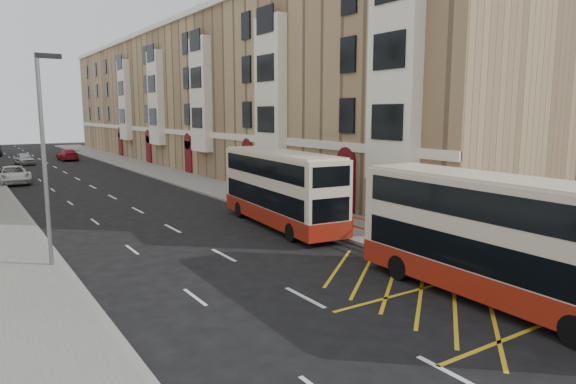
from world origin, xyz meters
TOP-DOWN VIEW (x-y plane):
  - ground at (0.00, 0.00)m, footprint 200.00×200.00m
  - pavement_right at (8.00, 30.00)m, footprint 4.00×120.00m
  - kerb_right at (6.00, 30.00)m, footprint 0.25×120.00m
  - kerb_left at (-6.00, 30.00)m, footprint 0.25×120.00m
  - road_markings at (0.00, 45.00)m, footprint 10.00×110.00m
  - terrace_right at (14.88, 45.38)m, footprint 10.75×79.00m
  - guard_railing at (6.25, 5.75)m, footprint 0.06×6.56m
  - street_lamp_near at (-6.35, 12.00)m, footprint 0.93×0.18m
  - double_decker_front at (4.83, 0.40)m, footprint 2.61×10.14m
  - double_decker_rear at (5.00, 13.40)m, footprint 3.24×10.14m
  - pedestrian_near at (6.39, 0.24)m, footprint 0.77×0.67m
  - pedestrian_mid at (8.12, 1.32)m, footprint 1.02×0.89m
  - pedestrian_far at (6.35, 1.57)m, footprint 1.04×0.47m
  - white_van at (-5.20, 39.79)m, footprint 2.52×5.32m
  - car_silver at (-2.48, 56.95)m, footprint 2.24×4.20m
  - car_red at (2.75, 59.92)m, footprint 2.10×4.91m

SIDE VIEW (x-z plane):
  - ground at x=0.00m, z-range 0.00..0.00m
  - road_markings at x=0.00m, z-range 0.00..0.01m
  - pavement_right at x=8.00m, z-range 0.00..0.15m
  - kerb_right at x=6.00m, z-range 0.00..0.15m
  - kerb_left at x=-6.00m, z-range 0.00..0.15m
  - car_silver at x=-2.48m, z-range 0.00..1.36m
  - car_red at x=2.75m, z-range 0.00..1.41m
  - white_van at x=-5.20m, z-range 0.00..1.47m
  - guard_railing at x=6.25m, z-range 0.35..1.36m
  - pedestrian_far at x=6.35m, z-range 0.15..1.90m
  - pedestrian_near at x=6.39m, z-range 0.15..1.91m
  - pedestrian_mid at x=8.12m, z-range 0.15..1.94m
  - double_decker_rear at x=5.00m, z-range 0.04..4.01m
  - double_decker_front at x=4.83m, z-range 0.04..4.06m
  - street_lamp_near at x=-6.35m, z-range 0.64..8.64m
  - terrace_right at x=14.88m, z-range -0.10..15.15m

